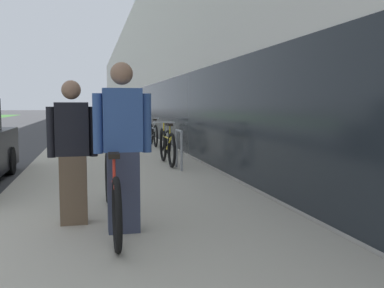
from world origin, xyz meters
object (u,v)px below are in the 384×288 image
at_px(bike_rack_hoop, 179,145).
at_px(cruiser_bike_middle, 165,140).
at_px(tandem_bicycle, 111,190).
at_px(person_rider, 123,148).
at_px(cruiser_bike_farthest, 153,134).
at_px(person_bystander, 73,152).
at_px(cruiser_bike_nearest, 167,147).

height_order(bike_rack_hoop, cruiser_bike_middle, cruiser_bike_middle).
bearing_deg(cruiser_bike_middle, tandem_bicycle, -104.61).
xyz_separation_m(person_rider, cruiser_bike_farthest, (1.71, 9.55, -0.53)).
distance_m(person_bystander, cruiser_bike_nearest, 5.02).
relative_size(person_rider, cruiser_bike_nearest, 0.97).
distance_m(person_bystander, cruiser_bike_farthest, 9.39).
distance_m(bike_rack_hoop, cruiser_bike_middle, 3.30).
xyz_separation_m(person_rider, bike_rack_hoop, (1.49, 4.26, -0.41)).
relative_size(person_bystander, bike_rack_hoop, 1.96).
distance_m(bike_rack_hoop, cruiser_bike_nearest, 0.82).
relative_size(tandem_bicycle, cruiser_bike_nearest, 1.49).
bearing_deg(bike_rack_hoop, tandem_bicycle, -112.37).
relative_size(tandem_bicycle, bike_rack_hoop, 3.31).
bearing_deg(cruiser_bike_farthest, person_rider, -100.12).
xyz_separation_m(tandem_bicycle, person_rider, (0.11, -0.36, 0.53)).
xyz_separation_m(person_bystander, cruiser_bike_farthest, (2.25, 9.10, -0.45)).
bearing_deg(person_bystander, cruiser_bike_middle, 72.04).
height_order(tandem_bicycle, cruiser_bike_nearest, cruiser_bike_nearest).
distance_m(person_rider, cruiser_bike_middle, 7.77).
bearing_deg(tandem_bicycle, cruiser_bike_farthest, 78.81).
relative_size(tandem_bicycle, cruiser_bike_farthest, 1.58).
height_order(tandem_bicycle, bike_rack_hoop, tandem_bicycle).
relative_size(tandem_bicycle, person_rider, 1.53).
bearing_deg(cruiser_bike_middle, cruiser_bike_nearest, -98.67).
bearing_deg(cruiser_bike_nearest, person_bystander, -112.59).
relative_size(cruiser_bike_middle, cruiser_bike_farthest, 0.93).
bearing_deg(cruiser_bike_farthest, cruiser_bike_nearest, -94.12).
bearing_deg(person_rider, cruiser_bike_nearest, 74.74).
xyz_separation_m(bike_rack_hoop, cruiser_bike_farthest, (0.21, 5.29, -0.13)).
distance_m(bike_rack_hoop, cruiser_bike_farthest, 5.30).
bearing_deg(person_bystander, tandem_bicycle, -11.53).
xyz_separation_m(bike_rack_hoop, cruiser_bike_nearest, (-0.11, 0.81, -0.11)).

